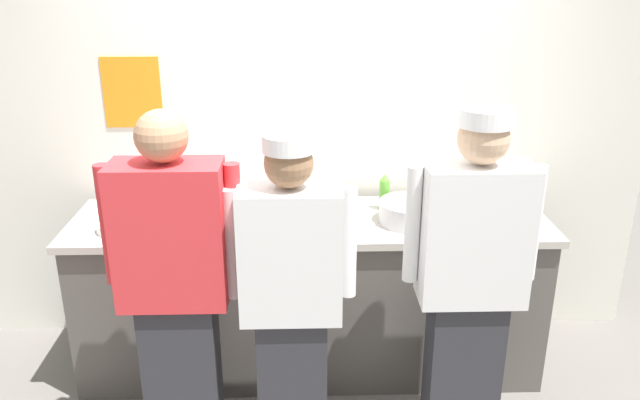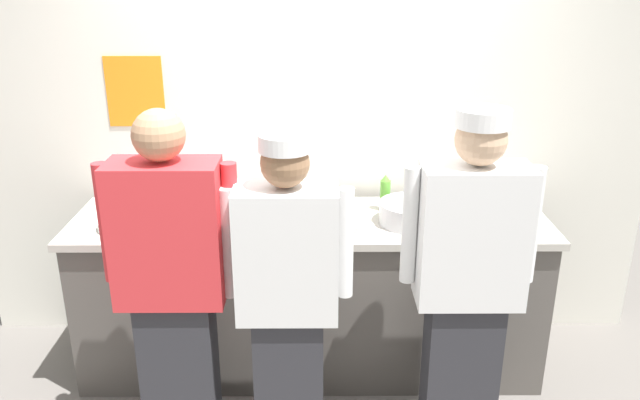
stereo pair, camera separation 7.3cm
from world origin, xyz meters
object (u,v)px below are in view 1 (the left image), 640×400
at_px(squeeze_bottle_secondary, 384,193).
at_px(sheet_tray, 247,218).
at_px(ramekin_green_sauce, 314,221).
at_px(ramekin_orange_sauce, 480,203).
at_px(chef_far_right, 470,279).
at_px(ramekin_yellow_sauce, 506,215).
at_px(chefs_knife, 153,211).
at_px(ramekin_red_sauce, 364,227).
at_px(chef_center, 291,297).
at_px(mixing_bowl_steel, 411,212).
at_px(chef_near_left, 175,285).
at_px(plate_stack_rear, 121,226).
at_px(deli_cup, 449,201).
at_px(plate_stack_front, 172,226).
at_px(squeeze_bottle_primary, 462,214).

bearing_deg(squeeze_bottle_secondary, sheet_tray, -170.04).
height_order(ramekin_green_sauce, ramekin_orange_sauce, ramekin_green_sauce).
bearing_deg(chef_far_right, ramekin_yellow_sauce, 60.75).
bearing_deg(chefs_knife, ramekin_red_sauce, -14.35).
xyz_separation_m(chef_center, chefs_knife, (-0.79, 0.84, 0.09)).
bearing_deg(ramekin_green_sauce, squeeze_bottle_secondary, 29.27).
bearing_deg(chef_far_right, mixing_bowl_steel, 106.06).
relative_size(chef_near_left, ramekin_green_sauce, 18.68).
relative_size(plate_stack_rear, ramekin_orange_sauce, 2.55).
distance_m(ramekin_green_sauce, chefs_knife, 0.93).
distance_m(chef_far_right, plate_stack_rear, 1.79).
xyz_separation_m(plate_stack_rear, mixing_bowl_steel, (1.53, 0.06, 0.03)).
height_order(chef_far_right, squeeze_bottle_secondary, chef_far_right).
bearing_deg(deli_cup, sheet_tray, -172.80).
bearing_deg(chef_near_left, plate_stack_rear, 124.36).
relative_size(ramekin_red_sauce, chefs_knife, 0.40).
xyz_separation_m(squeeze_bottle_secondary, ramekin_red_sauce, (-0.14, -0.30, -0.08)).
relative_size(chef_center, plate_stack_front, 7.23).
height_order(plate_stack_front, deli_cup, deli_cup).
xyz_separation_m(plate_stack_rear, deli_cup, (1.79, 0.26, 0.02)).
distance_m(sheet_tray, ramekin_green_sauce, 0.37).
bearing_deg(ramekin_yellow_sauce, deli_cup, 145.73).
bearing_deg(ramekin_orange_sauce, sheet_tray, -172.91).
bearing_deg(plate_stack_rear, mixing_bowl_steel, 2.37).
xyz_separation_m(sheet_tray, ramekin_red_sauce, (0.62, -0.17, 0.01)).
relative_size(squeeze_bottle_primary, ramekin_red_sauce, 1.63).
distance_m(chef_center, squeeze_bottle_primary, 1.06).
bearing_deg(squeeze_bottle_secondary, ramekin_green_sauce, -150.73).
xyz_separation_m(mixing_bowl_steel, deli_cup, (0.25, 0.20, -0.02)).
distance_m(squeeze_bottle_secondary, ramekin_yellow_sauce, 0.67).
bearing_deg(ramekin_green_sauce, chefs_knife, 166.23).
distance_m(plate_stack_front, ramekin_yellow_sauce, 1.80).
height_order(plate_stack_front, ramekin_red_sauce, plate_stack_front).
xyz_separation_m(plate_stack_rear, chefs_knife, (0.11, 0.25, -0.02)).
xyz_separation_m(plate_stack_front, ramekin_red_sauce, (1.01, -0.03, -0.00)).
bearing_deg(plate_stack_rear, deli_cup, 8.42).
height_order(chef_center, mixing_bowl_steel, chef_center).
bearing_deg(ramekin_orange_sauce, plate_stack_rear, -171.76).
distance_m(squeeze_bottle_secondary, ramekin_green_sauce, 0.47).
height_order(squeeze_bottle_primary, deli_cup, squeeze_bottle_primary).
bearing_deg(deli_cup, mixing_bowl_steel, -141.60).
relative_size(squeeze_bottle_primary, ramekin_orange_sauce, 1.82).
bearing_deg(ramekin_green_sauce, ramekin_orange_sauce, 14.92).
bearing_deg(deli_cup, chef_near_left, -149.94).
xyz_separation_m(sheet_tray, squeeze_bottle_secondary, (0.76, 0.13, 0.09)).
bearing_deg(chefs_knife, chef_center, -46.83).
height_order(sheet_tray, ramekin_green_sauce, ramekin_green_sauce).
relative_size(chef_near_left, chef_far_right, 1.00).
height_order(plate_stack_rear, deli_cup, deli_cup).
xyz_separation_m(chef_center, ramekin_green_sauce, (0.11, 0.62, 0.11)).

